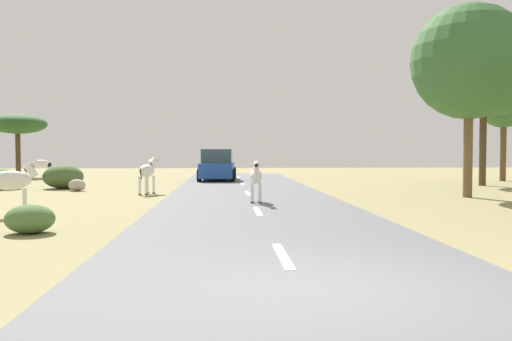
{
  "coord_description": "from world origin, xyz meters",
  "views": [
    {
      "loc": [
        -1.32,
        -6.08,
        1.71
      ],
      "look_at": [
        -0.2,
        11.9,
        1.02
      ],
      "focal_mm": 36.35,
      "sensor_mm": 36.0,
      "label": 1
    }
  ],
  "objects": [
    {
      "name": "lane_markings",
      "position": [
        -0.39,
        -1.0,
        0.05
      ],
      "size": [
        0.16,
        56.0,
        0.01
      ],
      "color": "silver",
      "rests_on": "road"
    },
    {
      "name": "car_0",
      "position": [
        -1.68,
        23.04,
        0.85
      ],
      "size": [
        2.17,
        4.42,
        1.74
      ],
      "rotation": [
        0.0,
        0.0,
        -0.05
      ],
      "color": "#1E479E",
      "rests_on": "road"
    },
    {
      "name": "bush_0",
      "position": [
        -5.32,
        4.82,
        0.3
      ],
      "size": [
        1.0,
        0.9,
        0.6
      ],
      "primitive_type": "ellipsoid",
      "color": "#4C7038",
      "rests_on": "ground_plane"
    },
    {
      "name": "zebra_1",
      "position": [
        -4.3,
        14.42,
        0.9
      ],
      "size": [
        0.72,
        1.56,
        1.51
      ],
      "rotation": [
        0.0,
        0.0,
        5.99
      ],
      "color": "silver",
      "rests_on": "ground_plane"
    },
    {
      "name": "bush_2",
      "position": [
        -11.09,
        17.5,
        0.45
      ],
      "size": [
        1.5,
        1.35,
        0.9
      ],
      "primitive_type": "ellipsoid",
      "color": "#4C7038",
      "rests_on": "ground_plane"
    },
    {
      "name": "tree_3",
      "position": [
        -14.72,
        28.58,
        3.42
      ],
      "size": [
        3.65,
        3.65,
        4.09
      ],
      "color": "#4C3823",
      "rests_on": "ground_plane"
    },
    {
      "name": "road",
      "position": [
        -0.39,
        0.0,
        0.03
      ],
      "size": [
        6.0,
        64.0,
        0.05
      ],
      "primitive_type": "cube",
      "color": "slate",
      "rests_on": "ground_plane"
    },
    {
      "name": "tree_2",
      "position": [
        14.39,
        22.15,
        4.46
      ],
      "size": [
        2.99,
        2.99,
        6.0
      ],
      "color": "brown",
      "rests_on": "ground_plane"
    },
    {
      "name": "rock_1",
      "position": [
        -7.53,
        16.21,
        0.25
      ],
      "size": [
        0.7,
        0.61,
        0.5
      ],
      "primitive_type": "ellipsoid",
      "color": "#A89E8C",
      "rests_on": "ground_plane"
    },
    {
      "name": "zebra_0",
      "position": [
        -0.29,
        10.37,
        0.88
      ],
      "size": [
        0.43,
        1.48,
        1.4
      ],
      "rotation": [
        0.0,
        0.0,
        3.09
      ],
      "color": "silver",
      "rests_on": "road"
    },
    {
      "name": "bush_1",
      "position": [
        -8.55,
        17.69,
        0.53
      ],
      "size": [
        1.78,
        1.6,
        1.07
      ],
      "primitive_type": "ellipsoid",
      "color": "#425B2D",
      "rests_on": "ground_plane"
    },
    {
      "name": "zebra_2",
      "position": [
        -6.8,
        7.78,
        0.91
      ],
      "size": [
        1.55,
        0.84,
        1.53
      ],
      "rotation": [
        0.0,
        0.0,
        5.08
      ],
      "color": "silver",
      "rests_on": "ground_plane"
    },
    {
      "name": "ground_plane",
      "position": [
        0.0,
        0.0,
        0.0
      ],
      "size": [
        90.0,
        90.0,
        0.0
      ],
      "primitive_type": "plane",
      "color": "#8E8456"
    },
    {
      "name": "tree_0",
      "position": [
        11.3,
        18.45,
        4.15
      ],
      "size": [
        4.5,
        4.5,
        4.97
      ],
      "color": "#4C3823",
      "rests_on": "ground_plane"
    },
    {
      "name": "tree_5",
      "position": [
        7.59,
        12.32,
        4.92
      ],
      "size": [
        4.17,
        4.17,
        7.02
      ],
      "color": "brown",
      "rests_on": "ground_plane"
    }
  ]
}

